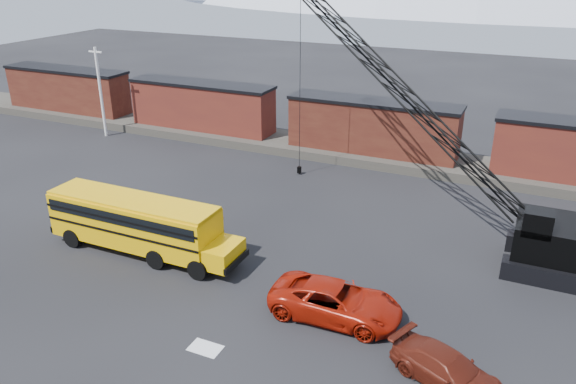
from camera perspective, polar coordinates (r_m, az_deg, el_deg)
name	(u,v)px	position (r m, az deg, el deg)	size (l,w,h in m)	color
ground	(241,297)	(27.98, -4.84, -10.60)	(160.00, 160.00, 0.00)	black
gravel_berm	(371,155)	(46.29, 8.43, 3.77)	(120.00, 5.00, 0.70)	#423E36
boxcar_west_far	(68,89)	(62.03, -21.45, 9.70)	(13.70, 3.10, 4.17)	#512316
boxcar_west_near	(202,105)	(52.02, -8.72, 8.69)	(13.70, 3.10, 4.17)	#4D1B16
boxcar_mid	(373,126)	(45.56, 8.61, 6.63)	(13.70, 3.10, 4.17)	#512316
utility_pole	(100,91)	(53.46, -18.51, 9.69)	(1.40, 0.24, 8.00)	silver
snow_patch	(205,348)	(25.02, -8.39, -15.42)	(1.40, 0.90, 0.02)	silver
school_bus	(139,223)	(32.02, -14.88, -3.05)	(11.65, 2.65, 3.19)	#E1A604
red_pickup	(336,301)	(26.20, 4.87, -11.00)	(2.80, 6.07, 1.69)	#9C1607
maroon_suv	(447,370)	(23.54, 15.90, -16.97)	(1.90, 4.68, 1.36)	#51180E
crawler_crane	(403,93)	(34.61, 11.58, 9.84)	(21.29, 9.93, 13.92)	black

